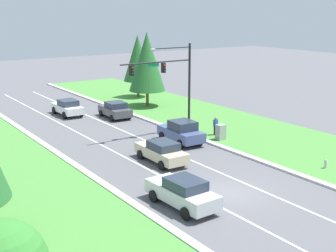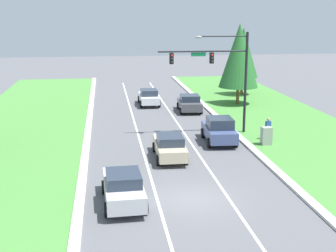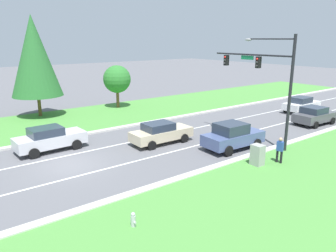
{
  "view_description": "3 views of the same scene",
  "coord_description": "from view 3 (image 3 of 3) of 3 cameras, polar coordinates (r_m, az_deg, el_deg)",
  "views": [
    {
      "loc": [
        -17.63,
        -19.34,
        10.63
      ],
      "look_at": [
        1.89,
        9.21,
        1.88
      ],
      "focal_mm": 50.0,
      "sensor_mm": 36.0,
      "label": 1
    },
    {
      "loc": [
        -4.24,
        -21.62,
        9.15
      ],
      "look_at": [
        0.18,
        10.68,
        1.22
      ],
      "focal_mm": 50.0,
      "sensor_mm": 36.0,
      "label": 2
    },
    {
      "loc": [
        18.38,
        -6.6,
        7.45
      ],
      "look_at": [
        -0.39,
        7.73,
        1.14
      ],
      "focal_mm": 35.0,
      "sensor_mm": 36.0,
      "label": 3
    }
  ],
  "objects": [
    {
      "name": "lane_stripe_inner_left",
      "position": [
        22.5,
        -18.2,
        -5.15
      ],
      "size": [
        0.14,
        81.0,
        0.01
      ],
      "color": "white",
      "rests_on": "ground_plane"
    },
    {
      "name": "curb_strip_left",
      "position": [
        25.99,
        -21.07,
        -2.56
      ],
      "size": [
        0.5,
        90.0,
        0.15
      ],
      "color": "beige",
      "rests_on": "ground_plane"
    },
    {
      "name": "utility_cabinet",
      "position": [
        20.43,
        15.31,
        -4.98
      ],
      "size": [
        0.7,
        0.6,
        1.34
      ],
      "color": "#9E9E99",
      "rests_on": "ground_plane"
    },
    {
      "name": "conifer_mid_left_tree",
      "position": [
        34.01,
        -22.25,
        11.21
      ],
      "size": [
        4.75,
        4.75,
        9.67
      ],
      "color": "brown",
      "rests_on": "ground_plane"
    },
    {
      "name": "oak_near_left_tree",
      "position": [
        36.33,
        -8.88,
        8.04
      ],
      "size": [
        2.99,
        2.99,
        4.7
      ],
      "color": "brown",
      "rests_on": "ground_plane"
    },
    {
      "name": "grass_verge_left",
      "position": [
        30.92,
        -23.88,
        -0.22
      ],
      "size": [
        10.0,
        90.0,
        0.08
      ],
      "color": "#4C8E3D",
      "rests_on": "ground_plane"
    },
    {
      "name": "fire_hydrant",
      "position": [
        13.85,
        -6.08,
        -16.02
      ],
      "size": [
        0.34,
        0.2,
        0.7
      ],
      "color": "#B7B7BC",
      "rests_on": "ground_plane"
    },
    {
      "name": "ground_plane",
      "position": [
        20.91,
        -16.52,
        -6.57
      ],
      "size": [
        160.0,
        160.0,
        0.0
      ],
      "primitive_type": "plane",
      "color": "#5B5B60"
    },
    {
      "name": "curb_strip_right",
      "position": [
        16.13,
        -9.06,
        -12.46
      ],
      "size": [
        0.5,
        90.0,
        0.15
      ],
      "color": "beige",
      "rests_on": "ground_plane"
    },
    {
      "name": "traffic_signal_mast",
      "position": [
        23.78,
        16.81,
        8.74
      ],
      "size": [
        6.81,
        0.41,
        7.75
      ],
      "color": "black",
      "rests_on": "ground_plane"
    },
    {
      "name": "pedestrian",
      "position": [
        21.09,
        18.89,
        -3.87
      ],
      "size": [
        0.42,
        0.29,
        1.69
      ],
      "rotation": [
        0.0,
        0.0,
        3.34
      ],
      "color": "black",
      "rests_on": "ground_plane"
    },
    {
      "name": "champagne_sedan",
      "position": [
        23.94,
        -1.26,
        -1.17
      ],
      "size": [
        2.04,
        4.7,
        1.58
      ],
      "rotation": [
        0.0,
        0.0,
        -0.02
      ],
      "color": "beige",
      "rests_on": "ground_plane"
    },
    {
      "name": "white_sedan",
      "position": [
        36.9,
        22.19,
        3.52
      ],
      "size": [
        2.01,
        4.44,
        1.63
      ],
      "rotation": [
        0.0,
        0.0,
        0.0
      ],
      "color": "white",
      "rests_on": "ground_plane"
    },
    {
      "name": "lane_stripe_inner_right",
      "position": [
        19.34,
        -14.57,
        -8.2
      ],
      "size": [
        0.14,
        81.0,
        0.01
      ],
      "color": "white",
      "rests_on": "ground_plane"
    },
    {
      "name": "slate_blue_sedan",
      "position": [
        23.13,
        11.19,
        -1.72
      ],
      "size": [
        2.31,
        4.51,
        1.87
      ],
      "rotation": [
        0.0,
        0.0,
        -0.05
      ],
      "color": "#475684",
      "rests_on": "ground_plane"
    },
    {
      "name": "silver_sedan",
      "position": [
        23.76,
        -19.92,
        -2.08
      ],
      "size": [
        2.15,
        4.72,
        1.67
      ],
      "rotation": [
        0.0,
        0.0,
        0.04
      ],
      "color": "silver",
      "rests_on": "ground_plane"
    },
    {
      "name": "graphite_sedan",
      "position": [
        32.1,
        24.17,
        1.7
      ],
      "size": [
        2.3,
        4.26,
        1.62
      ],
      "rotation": [
        0.0,
        0.0,
        -0.06
      ],
      "color": "#4C4C51",
      "rests_on": "ground_plane"
    }
  ]
}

